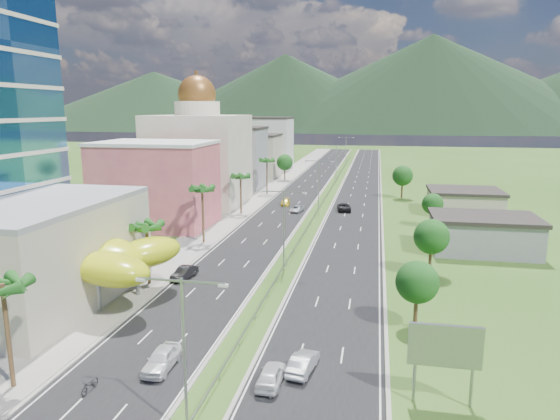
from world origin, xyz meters
The scene contains 38 objects.
ground centered at (0.00, 0.00, 0.00)m, with size 500.00×500.00×0.00m, color #2D5119.
road_left centered at (-7.50, 90.00, 0.02)m, with size 11.00×260.00×0.04m, color black.
road_right centered at (7.50, 90.00, 0.02)m, with size 11.00×260.00×0.04m, color black.
sidewalk_left centered at (-17.00, 90.00, 0.06)m, with size 7.00×260.00×0.12m, color gray.
median_guardrail centered at (0.00, 71.99, 0.62)m, with size 0.10×216.06×0.76m.
streetlight_median_a centered at (0.00, -25.00, 6.75)m, with size 6.04×0.25×11.00m.
streetlight_median_b centered at (0.00, 10.00, 6.75)m, with size 6.04×0.25×11.00m.
streetlight_median_c centered at (0.00, 50.00, 6.75)m, with size 6.04×0.25×11.00m.
streetlight_median_d centered at (0.00, 95.00, 6.75)m, with size 6.04×0.25×11.00m.
streetlight_median_e centered at (0.00, 140.00, 6.75)m, with size 6.04×0.25×11.00m.
lime_canopy centered at (-20.00, -4.00, 4.99)m, with size 18.00×15.00×7.40m.
pink_shophouse centered at (-28.00, 32.00, 7.50)m, with size 20.00×15.00×15.00m, color #BF4E61.
domed_building centered at (-28.00, 55.00, 11.35)m, with size 20.00×20.00×28.70m.
midrise_grey centered at (-27.00, 80.00, 8.00)m, with size 16.00×15.00×16.00m, color gray.
midrise_beige centered at (-27.00, 102.00, 6.50)m, with size 16.00×15.00×13.00m, color #BDB19B.
midrise_white centered at (-27.00, 125.00, 9.00)m, with size 16.00×15.00×18.00m, color silver.
billboard centered at (17.00, -18.00, 4.42)m, with size 5.20×0.35×6.20m.
shed_near centered at (28.00, 25.00, 2.50)m, with size 15.00×10.00×5.00m, color gray.
shed_far centered at (30.00, 55.00, 2.20)m, with size 14.00×12.00×4.40m, color #BDB19B.
palm_tree_a centered at (-15.50, -22.00, 8.02)m, with size 3.60×3.60×9.10m.
palm_tree_b centered at (-15.50, 2.00, 7.06)m, with size 3.60×3.60×8.10m.
palm_tree_c centered at (-15.50, 22.00, 8.50)m, with size 3.60×3.60×9.60m.
palm_tree_d centered at (-15.50, 45.00, 7.54)m, with size 3.60×3.60×8.60m.
palm_tree_e centered at (-15.50, 70.00, 8.31)m, with size 3.60×3.60×9.40m.
leafy_tree_lfar centered at (-15.50, 95.00, 5.58)m, with size 4.90×4.90×8.05m.
leafy_tree_ra centered at (16.00, -5.00, 4.78)m, with size 4.20×4.20×6.90m.
leafy_tree_rb centered at (19.00, 12.00, 5.18)m, with size 4.55×4.55×7.47m.
leafy_tree_rc centered at (22.00, 40.00, 4.37)m, with size 3.85×3.85×6.33m.
leafy_tree_rd centered at (18.00, 70.00, 5.58)m, with size 4.90×4.90×8.05m.
mountain_ridge centered at (60.00, 450.00, 0.00)m, with size 860.00×140.00×90.00m, color black, non-canonical shape.
car_white_near_left centered at (-5.30, -17.14, 0.89)m, with size 2.01×5.01×1.71m, color white.
car_dark_left centered at (-11.92, 4.55, 0.80)m, with size 1.62×4.64×1.53m, color black.
car_silver_mid_left centered at (-4.42, 49.03, 0.69)m, with size 2.14×4.65×1.29m, color #AEB2B6.
car_yellow_far_left centered at (-8.15, 55.90, 0.72)m, with size 1.89×4.65×1.35m, color gold.
car_white_near_right centered at (4.15, -17.77, 0.81)m, with size 1.81×4.51×1.54m, color white.
car_silver_right centered at (6.33, -15.37, 0.80)m, with size 1.62×4.64×1.53m, color #B1B2B9.
car_dark_far_right centered at (5.20, 52.27, 0.86)m, with size 2.74×5.93×1.65m, color black.
motorcycle centered at (-9.28, -21.43, 0.70)m, with size 0.63×2.07×1.33m, color black.
Camera 1 is at (11.64, -52.79, 21.28)m, focal length 32.00 mm.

